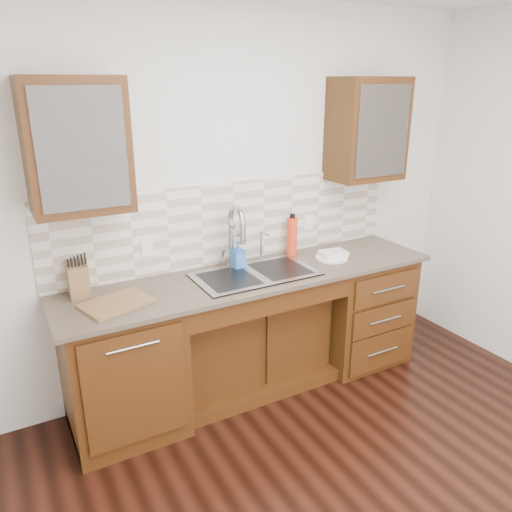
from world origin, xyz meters
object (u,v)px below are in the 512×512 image
soap_bottle (238,255)px  cutting_board (117,303)px  water_bottle (292,237)px  plate (331,258)px  knife_block (78,280)px

soap_bottle → cutting_board: size_ratio=0.50×
cutting_board → water_bottle: bearing=10.4°
water_bottle → cutting_board: 1.43m
water_bottle → plate: (0.22, -0.22, -0.14)m
soap_bottle → plate: bearing=-19.7°
soap_bottle → plate: size_ratio=0.81×
soap_bottle → cutting_board: (-0.91, -0.20, -0.09)m
water_bottle → plate: bearing=-44.8°
plate → knife_block: (-1.78, 0.20, 0.10)m
soap_bottle → water_bottle: bearing=-0.4°
knife_block → cutting_board: knife_block is taller
plate → cutting_board: bearing=-178.6°
water_bottle → plate: size_ratio=1.20×
soap_bottle → water_bottle: water_bottle is taller
water_bottle → soap_bottle: bearing=-173.8°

